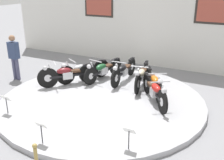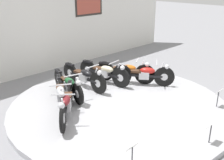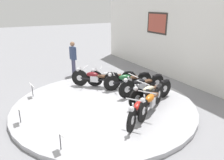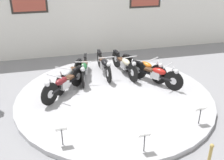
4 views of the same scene
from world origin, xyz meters
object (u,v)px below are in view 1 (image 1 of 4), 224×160
motorcycle_silver (83,70)px  motorcycle_green (103,69)px  motorcycle_cream (142,75)px  motorcycle_maroon (67,74)px  info_placard_front_left (6,100)px  motorcycle_black (124,71)px  motorcycle_red (155,90)px  info_placard_front_right (129,133)px  motorcycle_orange (154,82)px  visitor_standing (14,55)px  info_placard_front_centre (41,128)px

motorcycle_silver → motorcycle_green: (0.55, 0.42, -0.01)m
motorcycle_silver → motorcycle_cream: (1.98, 0.42, 0.01)m
motorcycle_maroon → motorcycle_cream: (2.21, 1.01, -0.00)m
motorcycle_cream → info_placard_front_left: (-2.44, -3.35, -0.03)m
motorcycle_maroon → info_placard_front_left: (-0.23, -2.34, -0.03)m
motorcycle_black → motorcycle_red: 1.90m
motorcycle_silver → motorcycle_black: (1.27, 0.58, 0.01)m
motorcycle_green → info_placard_front_right: size_ratio=3.78×
motorcycle_green → motorcycle_silver: bearing=-142.3°
motorcycle_maroon → motorcycle_silver: 0.63m
motorcycle_cream → motorcycle_black: bearing=167.8°
motorcycle_orange → visitor_standing: 5.05m
motorcycle_orange → motorcycle_green: bearing=168.1°
motorcycle_orange → visitor_standing: size_ratio=1.07×
motorcycle_orange → info_placard_front_right: size_ratio=3.40×
motorcycle_maroon → motorcycle_cream: bearing=24.6°
visitor_standing → motorcycle_black: bearing=18.6°
motorcycle_cream → motorcycle_red: 1.28m
motorcycle_green → info_placard_front_left: motorcycle_green is taller
motorcycle_maroon → motorcycle_green: (0.78, 1.01, -0.02)m
motorcycle_cream → motorcycle_maroon: bearing=-155.4°
motorcycle_silver → motorcycle_black: motorcycle_black is taller
info_placard_front_right → info_placard_front_left: bearing=180.0°
motorcycle_cream → motorcycle_red: motorcycle_cream is taller
motorcycle_red → info_placard_front_left: (-3.22, -2.34, -0.02)m
motorcycle_green → motorcycle_black: 0.74m
motorcycle_cream → info_placard_front_centre: size_ratio=3.89×
motorcycle_silver → motorcycle_orange: 2.53m
motorcycle_red → visitor_standing: size_ratio=1.00×
motorcycle_maroon → motorcycle_silver: size_ratio=0.87×
info_placard_front_left → info_placard_front_right: 3.45m
motorcycle_orange → motorcycle_maroon: bearing=-168.0°
motorcycle_cream → info_placard_front_centre: motorcycle_cream is taller
info_placard_front_centre → visitor_standing: 4.74m
motorcycle_red → info_placard_front_centre: bearing=-116.6°
motorcycle_orange → info_placard_front_right: 2.97m
motorcycle_cream → motorcycle_orange: 0.69m
motorcycle_silver → motorcycle_orange: bearing=0.0°
motorcycle_orange → info_placard_front_centre: bearing=-109.5°
motorcycle_cream → visitor_standing: visitor_standing is taller
motorcycle_orange → motorcycle_red: 0.64m
motorcycle_orange → info_placard_front_left: motorcycle_orange is taller
motorcycle_silver → motorcycle_cream: size_ratio=0.87×
info_placard_front_centre → motorcycle_silver: bearing=109.5°
info_placard_front_centre → visitor_standing: size_ratio=0.31×
motorcycle_maroon → motorcycle_cream: motorcycle_maroon is taller
motorcycle_green → motorcycle_cream: 1.44m
motorcycle_red → motorcycle_silver: bearing=167.9°
motorcycle_silver → info_placard_front_left: bearing=-98.9°
info_placard_front_left → motorcycle_silver: bearing=81.1°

